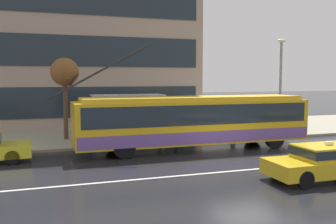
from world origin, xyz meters
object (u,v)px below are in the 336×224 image
at_px(pedestrian_approaching_curb, 233,118).
at_px(street_lamp, 281,77).
at_px(bus_shelter, 127,106).
at_px(street_tree_bare, 65,74).
at_px(pedestrian_at_shelter, 177,109).
at_px(taxi_oncoming_near, 326,160).
at_px(trolleybus, 194,120).

bearing_deg(pedestrian_approaching_curb, street_lamp, -29.37).
bearing_deg(bus_shelter, street_tree_bare, 169.08).
bearing_deg(pedestrian_at_shelter, street_lamp, -8.92).
relative_size(taxi_oncoming_near, street_lamp, 0.72).
distance_m(bus_shelter, street_lamp, 9.94).
distance_m(trolleybus, pedestrian_approaching_curb, 6.02).
bearing_deg(pedestrian_at_shelter, trolleybus, -96.15).
xyz_separation_m(taxi_oncoming_near, street_tree_bare, (-8.45, 11.62, 3.25)).
distance_m(pedestrian_approaching_curb, street_tree_bare, 11.03).
bearing_deg(pedestrian_at_shelter, bus_shelter, 173.15).
height_order(trolleybus, taxi_oncoming_near, trolleybus).
distance_m(street_lamp, street_tree_bare, 13.36).
height_order(pedestrian_approaching_curb, street_tree_bare, street_tree_bare).
distance_m(trolleybus, bus_shelter, 4.83).
distance_m(pedestrian_at_shelter, pedestrian_approaching_curb, 4.16).
height_order(trolleybus, street_tree_bare, trolleybus).
xyz_separation_m(pedestrian_approaching_curb, street_tree_bare, (-10.63, 0.64, 2.87)).
bearing_deg(street_tree_bare, bus_shelter, -10.92).
height_order(pedestrian_at_shelter, street_tree_bare, street_tree_bare).
relative_size(street_lamp, street_tree_bare, 1.28).
height_order(taxi_oncoming_near, street_lamp, street_lamp).
relative_size(trolleybus, pedestrian_at_shelter, 6.36).
height_order(pedestrian_at_shelter, street_lamp, street_lamp).
bearing_deg(pedestrian_at_shelter, street_tree_bare, 170.97).
xyz_separation_m(trolleybus, bus_shelter, (-2.66, 3.98, 0.55)).
height_order(taxi_oncoming_near, street_tree_bare, street_tree_bare).
bearing_deg(street_tree_bare, trolleybus, -37.07).
xyz_separation_m(pedestrian_at_shelter, street_lamp, (6.64, -1.04, 1.90)).
bearing_deg(trolleybus, bus_shelter, 123.77).
bearing_deg(taxi_oncoming_near, pedestrian_at_shelter, 100.16).
xyz_separation_m(trolleybus, taxi_oncoming_near, (2.28, -6.96, -0.83)).
relative_size(taxi_oncoming_near, bus_shelter, 1.03).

